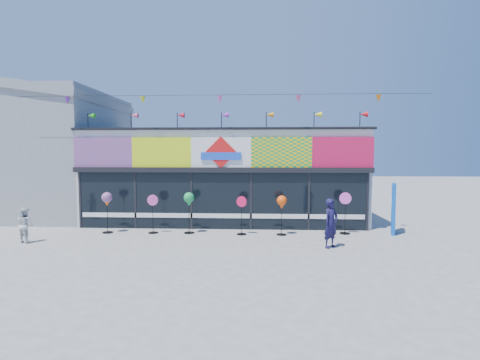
# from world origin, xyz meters

# --- Properties ---
(ground) EXTENTS (80.00, 80.00, 0.00)m
(ground) POSITION_xyz_m (0.00, 0.00, 0.00)
(ground) COLOR slate
(ground) RESTS_ON ground
(kite_shop) EXTENTS (16.00, 5.70, 5.31)m
(kite_shop) POSITION_xyz_m (0.00, 5.94, 2.05)
(kite_shop) COLOR silver
(kite_shop) RESTS_ON ground
(neighbour_building) EXTENTS (8.18, 7.20, 6.87)m
(neighbour_building) POSITION_xyz_m (-10.00, 7.00, 3.20)
(neighbour_building) COLOR gray
(neighbour_building) RESTS_ON ground
(blue_sign) EXTENTS (0.44, 0.95, 1.92)m
(blue_sign) POSITION_xyz_m (6.65, 2.94, 0.96)
(blue_sign) COLOR #0C50B8
(blue_sign) RESTS_ON ground
(spinner_0) EXTENTS (0.40, 0.40, 1.57)m
(spinner_0) POSITION_xyz_m (-4.30, 2.49, 1.26)
(spinner_0) COLOR black
(spinner_0) RESTS_ON ground
(spinner_1) EXTENTS (0.42, 0.38, 1.48)m
(spinner_1) POSITION_xyz_m (-2.54, 2.52, 0.78)
(spinner_1) COLOR black
(spinner_1) RESTS_ON ground
(spinner_2) EXTENTS (0.40, 0.40, 1.58)m
(spinner_2) POSITION_xyz_m (-1.15, 2.58, 1.26)
(spinner_2) COLOR black
(spinner_2) RESTS_ON ground
(spinner_3) EXTENTS (0.39, 0.37, 1.46)m
(spinner_3) POSITION_xyz_m (0.87, 2.44, 0.77)
(spinner_3) COLOR black
(spinner_3) RESTS_ON ground
(spinner_4) EXTENTS (0.38, 0.38, 1.49)m
(spinner_4) POSITION_xyz_m (2.37, 2.44, 1.19)
(spinner_4) COLOR black
(spinner_4) RESTS_ON ground
(spinner_5) EXTENTS (0.44, 0.40, 1.58)m
(spinner_5) POSITION_xyz_m (4.79, 2.77, 0.84)
(spinner_5) COLOR black
(spinner_5) RESTS_ON ground
(adult_man) EXTENTS (0.69, 0.67, 1.60)m
(adult_man) POSITION_xyz_m (3.84, 0.60, 0.80)
(adult_man) COLOR #16123A
(adult_man) RESTS_ON ground
(child) EXTENTS (0.67, 0.51, 1.21)m
(child) POSITION_xyz_m (-6.50, 0.82, 0.60)
(child) COLOR silver
(child) RESTS_ON ground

